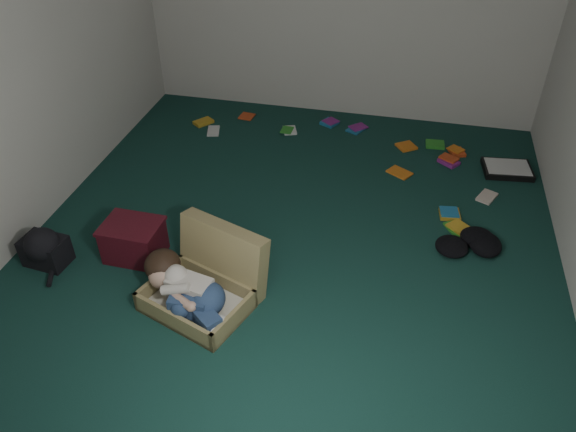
% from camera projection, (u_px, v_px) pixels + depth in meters
% --- Properties ---
extents(floor, '(4.50, 4.50, 0.00)m').
position_uv_depth(floor, '(292.00, 241.00, 4.35)').
color(floor, '#13362F').
rests_on(floor, ground).
extents(wall_front, '(4.50, 0.00, 4.50)m').
position_uv_depth(wall_front, '(144.00, 365.00, 1.81)').
color(wall_front, silver).
rests_on(wall_front, ground).
extents(wall_left, '(0.00, 4.50, 4.50)m').
position_uv_depth(wall_left, '(14.00, 57.00, 3.92)').
color(wall_left, silver).
rests_on(wall_left, ground).
extents(suitcase, '(0.85, 0.84, 0.49)m').
position_uv_depth(suitcase, '(208.00, 281.00, 3.78)').
color(suitcase, '#968653').
rests_on(suitcase, floor).
extents(person, '(0.66, 0.52, 0.30)m').
position_uv_depth(person, '(185.00, 288.00, 3.66)').
color(person, beige).
rests_on(person, suitcase).
extents(maroon_bin, '(0.43, 0.34, 0.29)m').
position_uv_depth(maroon_bin, '(134.00, 240.00, 4.12)').
color(maroon_bin, '#440E17').
rests_on(maroon_bin, floor).
extents(backpack, '(0.42, 0.35, 0.23)m').
position_uv_depth(backpack, '(45.00, 250.00, 4.08)').
color(backpack, black).
rests_on(backpack, floor).
extents(clothing_pile, '(0.59, 0.55, 0.15)m').
position_uv_depth(clothing_pile, '(473.00, 243.00, 4.20)').
color(clothing_pile, black).
rests_on(clothing_pile, floor).
extents(paper_tray, '(0.46, 0.36, 0.06)m').
position_uv_depth(paper_tray, '(507.00, 169.00, 5.11)').
color(paper_tray, black).
rests_on(paper_tray, floor).
extents(book_scatter, '(3.01, 1.77, 0.02)m').
position_uv_depth(book_scatter, '(364.00, 152.00, 5.39)').
color(book_scatter, gold).
rests_on(book_scatter, floor).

